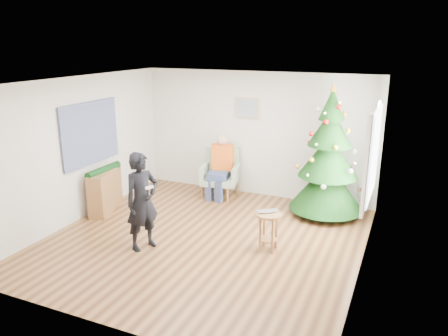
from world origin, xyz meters
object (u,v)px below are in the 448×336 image
at_px(christmas_tree, 329,158).
at_px(armchair, 221,179).
at_px(stool, 268,231).
at_px(console, 105,191).
at_px(standing_man, 142,201).

xyz_separation_m(christmas_tree, armchair, (-2.24, 0.14, -0.74)).
bearing_deg(stool, armchair, 130.86).
height_order(armchair, console, armchair).
relative_size(armchair, console, 1.01).
relative_size(christmas_tree, armchair, 2.45).
relative_size(christmas_tree, stool, 4.00).
relative_size(armchair, standing_man, 0.64).
bearing_deg(standing_man, console, 80.00).
height_order(christmas_tree, console, christmas_tree).
bearing_deg(christmas_tree, armchair, 176.50).
relative_size(stool, armchair, 0.61).
bearing_deg(stool, console, 174.60).
distance_m(christmas_tree, stool, 2.07).
bearing_deg(armchair, standing_man, -105.53).
height_order(christmas_tree, stool, christmas_tree).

